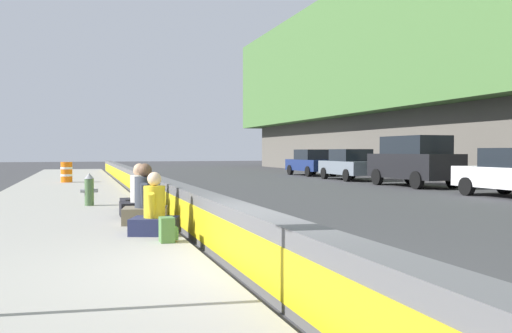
% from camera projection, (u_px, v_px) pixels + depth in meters
% --- Properties ---
extents(ground_plane, '(160.00, 160.00, 0.00)m').
position_uv_depth(ground_plane, '(253.00, 275.00, 7.03)').
color(ground_plane, '#353538').
rests_on(ground_plane, ground).
extents(sidewalk_strip, '(80.00, 4.40, 0.14)m').
position_uv_depth(sidewalk_strip, '(31.00, 285.00, 6.21)').
color(sidewalk_strip, gray).
rests_on(sidewalk_strip, ground_plane).
extents(jersey_barrier, '(76.00, 0.45, 0.85)m').
position_uv_depth(jersey_barrier, '(253.00, 243.00, 7.01)').
color(jersey_barrier, '#545456').
rests_on(jersey_barrier, ground_plane).
extents(fire_hydrant, '(0.26, 0.46, 0.88)m').
position_uv_depth(fire_hydrant, '(89.00, 189.00, 14.62)').
color(fire_hydrant, '#47663D').
rests_on(fire_hydrant, sidewalk_strip).
extents(seated_person_foreground, '(0.89, 0.96, 1.10)m').
position_uv_depth(seated_person_foreground, '(155.00, 215.00, 9.57)').
color(seated_person_foreground, '#23284C').
rests_on(seated_person_foreground, sidewalk_strip).
extents(seated_person_middle, '(0.89, 0.99, 1.21)m').
position_uv_depth(seated_person_middle, '(145.00, 205.00, 10.98)').
color(seated_person_middle, '#706651').
rests_on(seated_person_middle, sidewalk_strip).
extents(seated_person_rear, '(0.76, 0.85, 1.19)m').
position_uv_depth(seated_person_rear, '(140.00, 200.00, 12.22)').
color(seated_person_rear, black).
rests_on(seated_person_rear, sidewalk_strip).
extents(seated_person_far, '(0.77, 0.86, 1.09)m').
position_uv_depth(seated_person_far, '(138.00, 196.00, 13.52)').
color(seated_person_far, black).
rests_on(seated_person_far, sidewalk_strip).
extents(backpack, '(0.32, 0.28, 0.40)m').
position_uv_depth(backpack, '(168.00, 230.00, 8.76)').
color(backpack, '#4C7A3D').
rests_on(backpack, sidewalk_strip).
extents(construction_barrel, '(0.54, 0.54, 0.95)m').
position_uv_depth(construction_barrel, '(67.00, 172.00, 25.60)').
color(construction_barrel, orange).
rests_on(construction_barrel, sidewalk_strip).
extents(parked_car_fourth, '(4.85, 2.16, 2.28)m').
position_uv_depth(parked_car_fourth, '(414.00, 160.00, 24.63)').
color(parked_car_fourth, black).
rests_on(parked_car_fourth, ground_plane).
extents(parked_car_midline, '(4.53, 2.01, 1.71)m').
position_uv_depth(parked_car_midline, '(350.00, 164.00, 30.20)').
color(parked_car_midline, slate).
rests_on(parked_car_midline, ground_plane).
extents(parked_car_far, '(4.55, 2.06, 1.71)m').
position_uv_depth(parked_car_far, '(311.00, 162.00, 35.81)').
color(parked_car_far, navy).
rests_on(parked_car_far, ground_plane).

